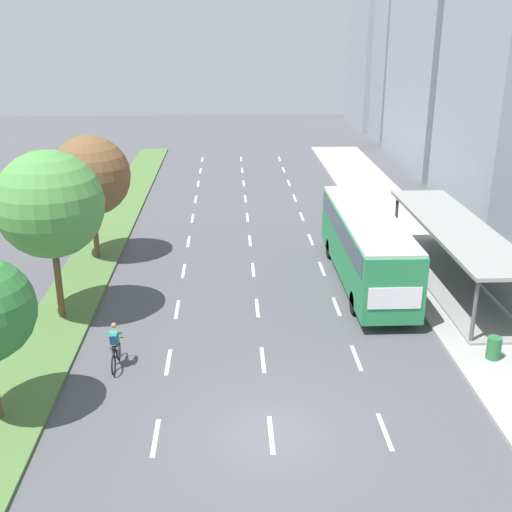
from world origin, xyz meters
The scene contains 15 objects.
ground_plane centered at (0.00, 0.00, 0.00)m, with size 140.00×140.00×0.00m, color #4C4C51.
median_strip centered at (-8.30, 20.00, 0.06)m, with size 2.60×52.00×0.12m, color #4C7038.
sidewalk_right centered at (9.25, 20.00, 0.07)m, with size 4.50×52.00×0.15m, color #9E9E99.
lane_divider_left centered at (-3.50, 18.32, 0.00)m, with size 0.14×47.65×0.01m.
lane_divider_center centered at (0.00, 18.32, 0.00)m, with size 0.14×47.65×0.01m.
lane_divider_right centered at (3.50, 18.32, 0.00)m, with size 0.14×47.65×0.01m.
bus_shelter centered at (9.53, 11.27, 1.87)m, with size 2.90×12.82×2.86m.
bus centered at (5.25, 11.90, 2.07)m, with size 2.54×11.29×3.37m.
cyclist centered at (-5.35, 4.36, 0.79)m, with size 0.46×1.82×1.71m.
median_tree_second centered at (-8.26, 8.45, 5.00)m, with size 4.31×4.31×7.04m.
median_tree_third centered at (-8.14, 15.72, 4.47)m, with size 4.05×4.05×6.38m.
trash_bin centered at (8.45, 4.09, 0.57)m, with size 0.52×0.52×0.85m, color #286B38.
building_mid_right centered at (18.51, 37.86, 8.05)m, with size 9.77×13.54×16.11m, color #8E939E.
building_far_right centered at (17.53, 55.30, 10.15)m, with size 6.39×13.69×20.29m, color #8E939E.
building_tall_right centered at (18.41, 60.02, 10.15)m, with size 9.39×11.34×20.29m, color #8E939E.
Camera 1 is at (-1.18, -16.34, 11.85)m, focal length 44.97 mm.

